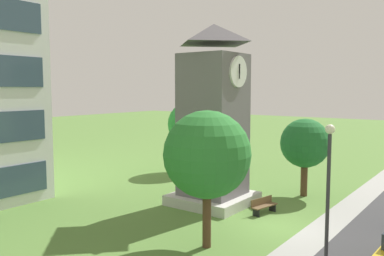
# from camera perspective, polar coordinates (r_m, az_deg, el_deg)

# --- Properties ---
(ground_plane) EXTENTS (160.00, 160.00, 0.00)m
(ground_plane) POSITION_cam_1_polar(r_m,az_deg,el_deg) (21.74, 11.61, -13.34)
(ground_plane) COLOR #567F38
(kerb_strip) EXTENTS (120.00, 1.60, 0.01)m
(kerb_strip) POSITION_cam_1_polar(r_m,az_deg,el_deg) (21.01, 16.95, -14.14)
(kerb_strip) COLOR #9E9E99
(kerb_strip) RESTS_ON ground
(clock_tower) EXTENTS (4.41, 4.41, 10.80)m
(clock_tower) POSITION_cam_1_polar(r_m,az_deg,el_deg) (24.47, 3.02, 0.47)
(clock_tower) COLOR slate
(clock_tower) RESTS_ON ground
(park_bench) EXTENTS (1.86, 0.86, 0.88)m
(park_bench) POSITION_cam_1_polar(r_m,az_deg,el_deg) (23.57, 10.01, -10.65)
(park_bench) COLOR brown
(park_bench) RESTS_ON ground
(street_lamp) EXTENTS (0.36, 0.36, 5.69)m
(street_lamp) POSITION_cam_1_polar(r_m,az_deg,el_deg) (16.00, 18.58, -7.20)
(street_lamp) COLOR #333338
(street_lamp) RESTS_ON ground
(tree_streetside) EXTENTS (3.84, 3.84, 6.08)m
(tree_streetside) POSITION_cam_1_polar(r_m,az_deg,el_deg) (17.67, 2.12, -3.77)
(tree_streetside) COLOR #513823
(tree_streetside) RESTS_ON ground
(tree_by_building) EXTENTS (3.72, 3.72, 5.92)m
(tree_by_building) POSITION_cam_1_polar(r_m,az_deg,el_deg) (34.09, -0.31, 0.54)
(tree_by_building) COLOR #513823
(tree_by_building) RESTS_ON ground
(tree_near_tower) EXTENTS (3.18, 3.18, 5.08)m
(tree_near_tower) POSITION_cam_1_polar(r_m,az_deg,el_deg) (27.34, 15.56, -2.11)
(tree_near_tower) COLOR #513823
(tree_near_tower) RESTS_ON ground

